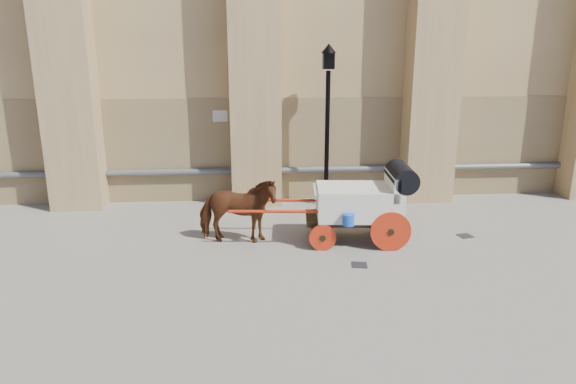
{
  "coord_description": "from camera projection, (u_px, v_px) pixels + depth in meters",
  "views": [
    {
      "loc": [
        -1.26,
        -10.8,
        4.29
      ],
      "look_at": [
        -0.35,
        0.37,
        1.2
      ],
      "focal_mm": 32.0,
      "sensor_mm": 36.0,
      "label": 1
    }
  ],
  "objects": [
    {
      "name": "carriage",
      "position": [
        365.0,
        200.0,
        11.75
      ],
      "size": [
        4.26,
        1.55,
        1.83
      ],
      "rotation": [
        0.0,
        0.0,
        -0.09
      ],
      "color": "black",
      "rests_on": "ground"
    },
    {
      "name": "drain_grate_far",
      "position": [
        465.0,
        236.0,
        12.3
      ],
      "size": [
        0.38,
        0.38,
        0.01
      ],
      "primitive_type": "cube",
      "rotation": [
        0.0,
        0.0,
        0.21
      ],
      "color": "black",
      "rests_on": "ground"
    },
    {
      "name": "horse",
      "position": [
        237.0,
        211.0,
        11.69
      ],
      "size": [
        1.92,
        1.05,
        1.55
      ],
      "primitive_type": "imported",
      "rotation": [
        0.0,
        0.0,
        1.45
      ],
      "color": "brown",
      "rests_on": "ground"
    },
    {
      "name": "ground",
      "position": [
        305.0,
        247.0,
        11.61
      ],
      "size": [
        90.0,
        90.0,
        0.0
      ],
      "primitive_type": "plane",
      "color": "gray",
      "rests_on": "ground"
    },
    {
      "name": "street_lamp",
      "position": [
        327.0,
        122.0,
        14.15
      ],
      "size": [
        0.42,
        0.42,
        4.48
      ],
      "color": "black",
      "rests_on": "ground"
    },
    {
      "name": "drain_grate_near",
      "position": [
        359.0,
        265.0,
        10.63
      ],
      "size": [
        0.37,
        0.37,
        0.01
      ],
      "primitive_type": "cube",
      "rotation": [
        0.0,
        0.0,
        -0.16
      ],
      "color": "black",
      "rests_on": "ground"
    }
  ]
}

